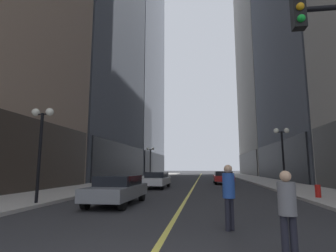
% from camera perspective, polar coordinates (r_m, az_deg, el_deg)
% --- Properties ---
extents(ground_plane, '(200.00, 200.00, 0.00)m').
position_cam_1_polar(ground_plane, '(38.23, 6.34, -11.29)').
color(ground_plane, '#2D2D30').
extents(sidewalk_left, '(4.50, 78.00, 0.15)m').
position_cam_1_polar(sidewalk_left, '(39.32, -6.00, -11.11)').
color(sidewalk_left, '#ADA8A0').
rests_on(sidewalk_left, ground).
extents(sidewalk_right, '(4.50, 78.00, 0.15)m').
position_cam_1_polar(sidewalk_right, '(38.88, 18.80, -10.73)').
color(sidewalk_right, '#ADA8A0').
rests_on(sidewalk_right, ground).
extents(lane_centre_stripe, '(0.16, 70.00, 0.01)m').
position_cam_1_polar(lane_centre_stripe, '(38.22, 6.34, -11.28)').
color(lane_centre_stripe, '#E5D64C').
rests_on(lane_centre_stripe, ground).
extents(building_left_far, '(10.83, 26.00, 53.83)m').
position_cam_1_polar(building_left_far, '(70.04, -6.83, 12.29)').
color(building_left_far, '#4C515B').
rests_on(building_left_far, ground).
extents(building_right_far, '(11.15, 26.00, 59.38)m').
position_cam_1_polar(building_right_far, '(70.65, 20.02, 15.02)').
color(building_right_far, '#A8A399').
rests_on(building_right_far, ground).
extents(car_grey, '(1.88, 4.54, 1.32)m').
position_cam_1_polar(car_grey, '(13.04, -10.65, -12.96)').
color(car_grey, slate).
rests_on(car_grey, ground).
extents(car_white, '(1.85, 4.64, 1.32)m').
position_cam_1_polar(car_white, '(22.80, -2.46, -11.25)').
color(car_white, silver).
rests_on(car_white, ground).
extents(car_red, '(1.98, 4.26, 1.32)m').
position_cam_1_polar(car_red, '(29.24, 11.65, -10.54)').
color(car_red, '#B21919').
rests_on(car_red, ground).
extents(pedestrian_in_grey_suit, '(0.35, 0.35, 1.64)m').
position_cam_1_polar(pedestrian_in_grey_suit, '(5.83, 24.01, -15.44)').
color(pedestrian_in_grey_suit, black).
rests_on(pedestrian_in_grey_suit, ground).
extents(pedestrian_in_blue_hoodie, '(0.48, 0.48, 1.77)m').
position_cam_1_polar(pedestrian_in_blue_hoodie, '(7.85, 12.78, -13.41)').
color(pedestrian_in_blue_hoodie, black).
rests_on(pedestrian_in_blue_hoodie, ground).
extents(street_lamp_left_near, '(1.06, 0.36, 4.43)m').
position_cam_1_polar(street_lamp_left_near, '(13.66, -25.34, -1.40)').
color(street_lamp_left_near, black).
rests_on(street_lamp_left_near, ground).
extents(street_lamp_left_far, '(1.06, 0.36, 4.43)m').
position_cam_1_polar(street_lamp_left_far, '(37.25, -3.77, -6.38)').
color(street_lamp_left_far, black).
rests_on(street_lamp_left_far, ground).
extents(street_lamp_right_mid, '(1.06, 0.36, 4.43)m').
position_cam_1_polar(street_lamp_right_mid, '(20.28, 23.11, -3.69)').
color(street_lamp_right_mid, black).
rests_on(street_lamp_right_mid, ground).
extents(fire_hydrant_right, '(0.28, 0.28, 0.80)m').
position_cam_1_polar(fire_hydrant_right, '(16.49, 29.26, -12.22)').
color(fire_hydrant_right, red).
rests_on(fire_hydrant_right, ground).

